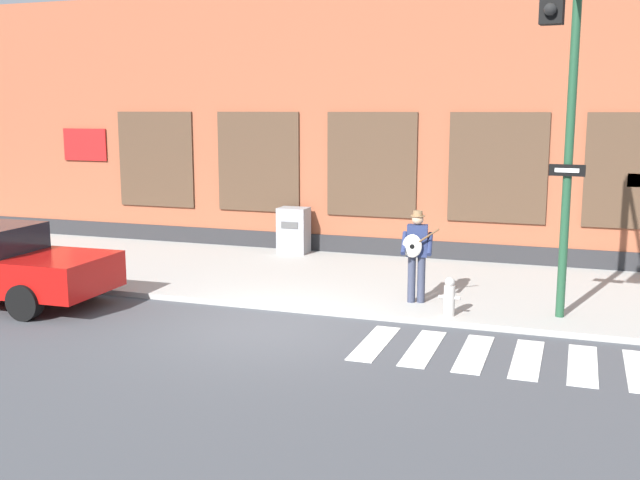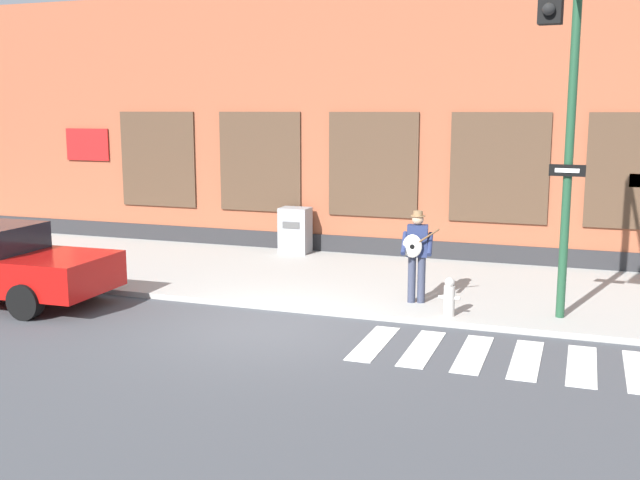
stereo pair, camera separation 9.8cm
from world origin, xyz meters
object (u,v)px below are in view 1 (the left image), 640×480
traffic_light (563,94)px  fire_hydrant (449,297)px  busker (416,251)px  utility_box (294,230)px

traffic_light → fire_hydrant: bearing=162.0°
busker → traffic_light: bearing=-27.0°
traffic_light → utility_box: traffic_light is taller
utility_box → fire_hydrant: 6.64m
busker → utility_box: size_ratio=1.51×
fire_hydrant → traffic_light: bearing=-18.0°
traffic_light → fire_hydrant: 3.97m
utility_box → fire_hydrant: utility_box is taller
utility_box → fire_hydrant: bearing=-44.2°
busker → utility_box: 5.61m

